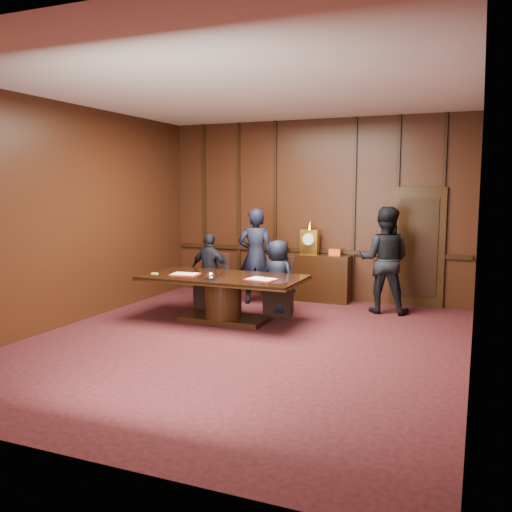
% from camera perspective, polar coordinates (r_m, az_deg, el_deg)
% --- Properties ---
extents(room, '(7.00, 7.04, 3.50)m').
position_cam_1_polar(room, '(7.53, -0.69, 3.72)').
color(room, black).
rests_on(room, ground).
extents(sideboard, '(1.60, 0.45, 1.54)m').
position_cam_1_polar(sideboard, '(10.62, 5.64, -2.04)').
color(sideboard, black).
rests_on(sideboard, ground).
extents(conference_table, '(2.62, 1.32, 0.76)m').
position_cam_1_polar(conference_table, '(8.86, -3.47, -3.69)').
color(conference_table, black).
rests_on(conference_table, ground).
extents(folder_left, '(0.50, 0.39, 0.02)m').
position_cam_1_polar(folder_left, '(9.00, -7.47, -1.90)').
color(folder_left, '#B42410').
rests_on(folder_left, conference_table).
extents(folder_right, '(0.51, 0.41, 0.02)m').
position_cam_1_polar(folder_right, '(8.43, 0.56, -2.45)').
color(folder_right, '#B42410').
rests_on(folder_right, conference_table).
extents(inkstand, '(0.20, 0.14, 0.12)m').
position_cam_1_polar(inkstand, '(8.41, -4.82, -2.18)').
color(inkstand, white).
rests_on(inkstand, conference_table).
extents(notepad, '(0.10, 0.07, 0.01)m').
position_cam_1_polar(notepad, '(9.15, -10.62, -1.82)').
color(notepad, '#DAD36B').
rests_on(notepad, conference_table).
extents(chair_left, '(0.55, 0.55, 0.99)m').
position_cam_1_polar(chair_left, '(9.95, -4.60, -3.77)').
color(chair_left, black).
rests_on(chair_left, ground).
extents(chair_right, '(0.57, 0.57, 0.99)m').
position_cam_1_polar(chair_right, '(9.45, 2.41, -4.34)').
color(chair_right, black).
rests_on(chair_right, ground).
extents(signatory_left, '(0.83, 0.40, 1.38)m').
position_cam_1_polar(signatory_left, '(9.82, -4.85, -1.58)').
color(signatory_left, black).
rests_on(signatory_left, ground).
extents(signatory_right, '(0.72, 0.56, 1.30)m').
position_cam_1_polar(signatory_right, '(9.31, 2.29, -2.28)').
color(signatory_right, black).
rests_on(signatory_right, ground).
extents(witness_left, '(0.74, 0.58, 1.81)m').
position_cam_1_polar(witness_left, '(10.18, -0.03, -0.02)').
color(witness_left, black).
rests_on(witness_left, ground).
extents(witness_right, '(0.93, 0.74, 1.86)m').
position_cam_1_polar(witness_right, '(9.70, 13.36, -0.40)').
color(witness_right, black).
rests_on(witness_right, ground).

